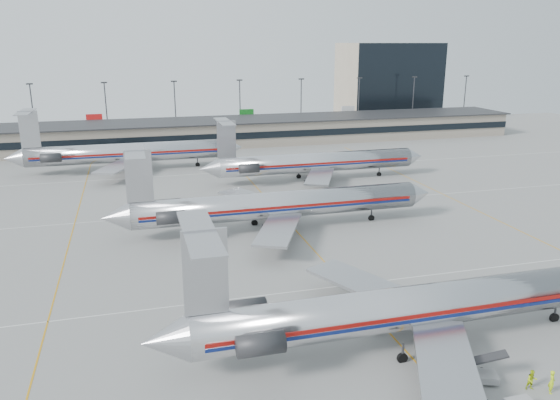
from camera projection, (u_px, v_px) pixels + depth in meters
name	position (u px, v px, depth m)	size (l,w,h in m)	color
ground	(387.00, 331.00, 49.52)	(260.00, 260.00, 0.00)	gray
apron_markings	(346.00, 285.00, 58.78)	(160.00, 0.15, 0.02)	silver
terminal	(217.00, 132.00, 139.37)	(162.00, 17.00, 6.25)	gray
light_mast_row	(208.00, 105.00, 150.85)	(163.60, 0.40, 15.28)	#38383D
distant_building	(387.00, 82.00, 180.37)	(30.00, 20.00, 25.00)	tan
jet_foreground	(413.00, 306.00, 46.47)	(46.79, 27.55, 12.25)	silver
jet_second_row	(272.00, 205.00, 75.46)	(46.99, 27.67, 12.30)	silver
jet_third_row	(313.00, 162.00, 102.48)	(44.12, 27.14, 12.07)	silver
jet_back_row	(125.00, 153.00, 110.44)	(46.81, 28.79, 12.80)	silver
belt_loader	(471.00, 374.00, 41.98)	(4.91, 2.73, 2.51)	#949494
ramp_worker_near	(552.00, 382.00, 40.58)	(0.67, 0.44, 1.84)	#C5EB16
ramp_worker_far	(532.00, 380.00, 40.96)	(0.79, 0.61, 1.62)	#B2CD13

